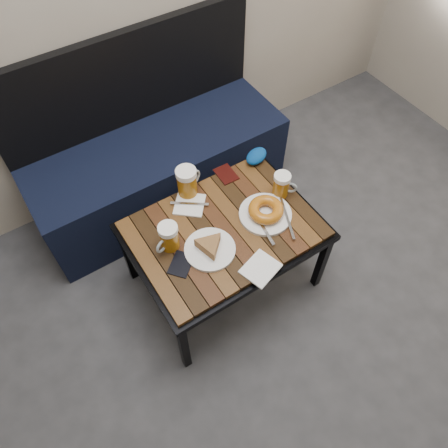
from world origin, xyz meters
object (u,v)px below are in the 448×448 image
passport_navy (181,264)px  cafe_table (224,233)px  beer_mug_left (169,237)px  beer_mug_right (282,185)px  beer_mug_centre (187,182)px  passport_burgundy (226,174)px  plate_bagel (266,212)px  bench (157,164)px  knit_pouch (256,156)px  plate_pie (210,247)px

passport_navy → cafe_table: bearing=63.8°
cafe_table → beer_mug_left: 0.28m
cafe_table → beer_mug_right: bearing=3.5°
beer_mug_centre → passport_burgundy: bearing=-20.6°
plate_bagel → passport_burgundy: (-0.01, 0.30, -0.02)m
cafe_table → plate_bagel: 0.21m
bench → passport_navy: 0.82m
beer_mug_centre → beer_mug_right: 0.43m
passport_navy → passport_burgundy: 0.54m
beer_mug_centre → knit_pouch: size_ratio=1.21×
bench → plate_pie: 0.80m
beer_mug_left → beer_mug_right: bearing=156.8°
beer_mug_centre → plate_bagel: bearing=-74.0°
passport_navy → knit_pouch: size_ratio=0.92×
beer_mug_centre → beer_mug_right: size_ratio=1.23×
plate_bagel → beer_mug_right: bearing=25.5°
bench → plate_bagel: 0.79m
cafe_table → bench: bearing=89.8°
plate_bagel → cafe_table: bearing=167.1°
beer_mug_left → passport_navy: 0.12m
beer_mug_centre → plate_pie: size_ratio=0.70×
cafe_table → plate_pie: bearing=-149.9°
cafe_table → beer_mug_centre: size_ratio=5.46×
bench → beer_mug_right: bearing=-63.9°
bench → beer_mug_centre: 0.51m
beer_mug_centre → beer_mug_left: bearing=-155.5°
bench → passport_burgundy: size_ratio=11.99×
beer_mug_centre → knit_pouch: beer_mug_centre is taller
plate_pie → passport_burgundy: 0.44m
bench → beer_mug_left: (-0.25, -0.64, 0.27)m
passport_burgundy → beer_mug_centre: bearing=-178.4°
plate_bagel → knit_pouch: size_ratio=2.40×
beer_mug_right → plate_bagel: bearing=-111.1°
cafe_table → knit_pouch: (0.36, 0.26, 0.07)m
bench → plate_bagel: size_ratio=4.58×
cafe_table → plate_pie: size_ratio=3.81×
bench → beer_mug_left: 0.74m
plate_pie → passport_burgundy: size_ratio=1.89×
bench → knit_pouch: 0.60m
plate_pie → knit_pouch: size_ratio=1.73×
plate_pie → plate_bagel: 0.31m
plate_bagel → passport_navy: size_ratio=2.59×
passport_navy → passport_burgundy: size_ratio=1.01×
beer_mug_left → beer_mug_centre: (0.22, 0.22, 0.01)m
passport_navy → knit_pouch: bearing=78.0°
beer_mug_left → passport_navy: (-0.01, -0.11, -0.07)m
bench → plate_bagel: bearing=-75.4°
plate_bagel → plate_pie: bearing=-175.9°
bench → cafe_table: bench is taller
bench → beer_mug_centre: bearing=-94.5°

